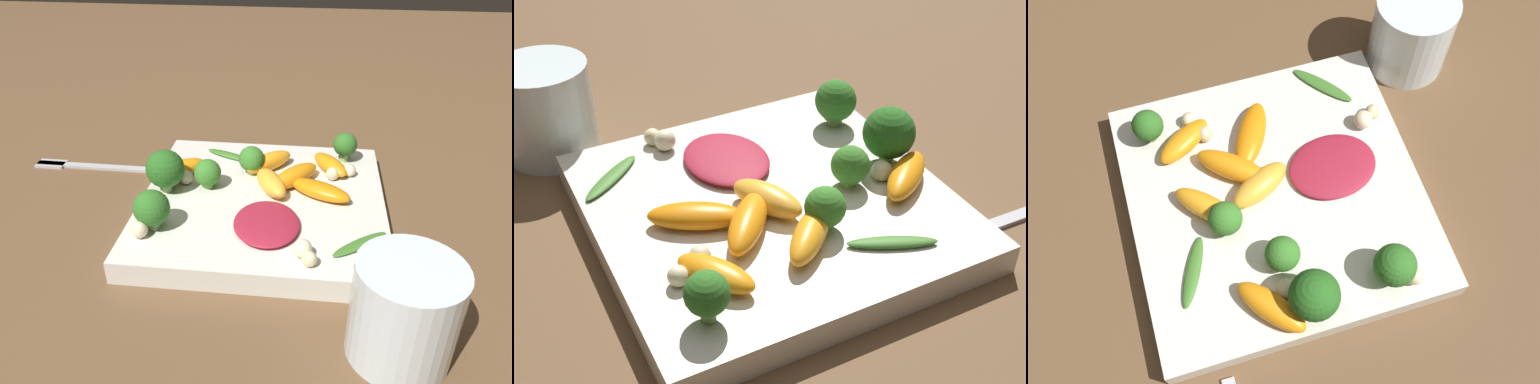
{
  "view_description": "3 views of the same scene",
  "coord_description": "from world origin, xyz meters",
  "views": [
    {
      "loc": [
        -0.47,
        -0.05,
        0.32
      ],
      "look_at": [
        -0.01,
        0.01,
        0.03
      ],
      "focal_mm": 35.0,
      "sensor_mm": 36.0,
      "label": 1
    },
    {
      "loc": [
        0.4,
        -0.2,
        0.36
      ],
      "look_at": [
        0.0,
        -0.0,
        0.03
      ],
      "focal_mm": 50.0,
      "sensor_mm": 36.0,
      "label": 2
    },
    {
      "loc": [
        0.06,
        0.23,
        0.52
      ],
      "look_at": [
        -0.01,
        0.0,
        0.03
      ],
      "focal_mm": 42.0,
      "sensor_mm": 36.0,
      "label": 3
    }
  ],
  "objects": [
    {
      "name": "arugula_sprig_1",
      "position": [
        -0.08,
        -0.1,
        0.03
      ],
      "size": [
        0.05,
        0.06,
        0.0
      ],
      "color": "#3D7528",
      "rests_on": "plate"
    },
    {
      "name": "broccoli_floret_3",
      "position": [
        0.05,
        0.02,
        0.04
      ],
      "size": [
        0.03,
        0.03,
        0.04
      ],
      "color": "#84AD5B",
      "rests_on": "plate"
    },
    {
      "name": "orange_segment_2",
      "position": [
        0.04,
        0.1,
        0.03
      ],
      "size": [
        0.06,
        0.07,
        0.02
      ],
      "color": "orange",
      "rests_on": "plate"
    },
    {
      "name": "drinking_glass",
      "position": [
        -0.18,
        -0.13,
        0.04
      ],
      "size": [
        0.08,
        0.08,
        0.09
      ],
      "color": "silver",
      "rests_on": "ground_plane"
    },
    {
      "name": "broccoli_floret_0",
      "position": [
        -0.0,
        0.11,
        0.05
      ],
      "size": [
        0.04,
        0.04,
        0.05
      ],
      "color": "#84AD5B",
      "rests_on": "plate"
    },
    {
      "name": "orange_segment_4",
      "position": [
        0.07,
        -0.07,
        0.03
      ],
      "size": [
        0.06,
        0.05,
        0.02
      ],
      "color": "orange",
      "rests_on": "plate"
    },
    {
      "name": "ground_plane",
      "position": [
        0.0,
        0.0,
        0.0
      ],
      "size": [
        2.4,
        2.4,
        0.0
      ],
      "primitive_type": "plane",
      "color": "brown"
    },
    {
      "name": "broccoli_floret_2",
      "position": [
        0.1,
        -0.09,
        0.05
      ],
      "size": [
        0.03,
        0.03,
        0.04
      ],
      "color": "#84AD5B",
      "rests_on": "plate"
    },
    {
      "name": "broccoli_floret_4",
      "position": [
        0.01,
        0.07,
        0.04
      ],
      "size": [
        0.03,
        0.03,
        0.03
      ],
      "color": "#84AD5B",
      "rests_on": "plate"
    },
    {
      "name": "macadamia_nut_1",
      "position": [
        0.02,
        0.09,
        0.03
      ],
      "size": [
        0.02,
        0.02,
        0.02
      ],
      "color": "beige",
      "rests_on": "plate"
    },
    {
      "name": "macadamia_nut_3",
      "position": [
        -0.12,
        -0.05,
        0.03
      ],
      "size": [
        0.01,
        0.01,
        0.01
      ],
      "color": "beige",
      "rests_on": "plate"
    },
    {
      "name": "orange_segment_5",
      "position": [
        0.06,
        -0.0,
        0.04
      ],
      "size": [
        0.06,
        0.06,
        0.02
      ],
      "color": "orange",
      "rests_on": "plate"
    },
    {
      "name": "broccoli_floret_1",
      "position": [
        -0.07,
        0.1,
        0.05
      ],
      "size": [
        0.04,
        0.04,
        0.04
      ],
      "color": "#7A9E51",
      "rests_on": "plate"
    },
    {
      "name": "plate",
      "position": [
        0.0,
        0.0,
        0.01
      ],
      "size": [
        0.27,
        0.27,
        0.02
      ],
      "color": "silver",
      "rests_on": "ground_plane"
    },
    {
      "name": "orange_segment_1",
      "position": [
        0.01,
        -0.01,
        0.04
      ],
      "size": [
        0.07,
        0.05,
        0.02
      ],
      "color": "#FCAD33",
      "rests_on": "plate"
    },
    {
      "name": "macadamia_nut_4",
      "position": [
        -0.09,
        0.11,
        0.03
      ],
      "size": [
        0.02,
        0.02,
        0.02
      ],
      "color": "beige",
      "rests_on": "plate"
    },
    {
      "name": "arugula_sprig_0",
      "position": [
        0.09,
        0.05,
        0.03
      ],
      "size": [
        0.04,
        0.07,
        0.01
      ],
      "color": "#3D7528",
      "rests_on": "plate"
    },
    {
      "name": "macadamia_nut_2",
      "position": [
        0.05,
        -0.08,
        0.03
      ],
      "size": [
        0.02,
        0.02,
        0.02
      ],
      "color": "beige",
      "rests_on": "plate"
    },
    {
      "name": "radicchio_leaf_0",
      "position": [
        -0.06,
        -0.01,
        0.03
      ],
      "size": [
        0.09,
        0.07,
        0.01
      ],
      "color": "maroon",
      "rests_on": "plate"
    },
    {
      "name": "macadamia_nut_0",
      "position": [
        0.06,
        -0.1,
        0.03
      ],
      "size": [
        0.01,
        0.01,
        0.01
      ],
      "color": "beige",
      "rests_on": "plate"
    },
    {
      "name": "orange_segment_0",
      "position": [
        0.01,
        -0.06,
        0.03
      ],
      "size": [
        0.06,
        0.08,
        0.02
      ],
      "color": "orange",
      "rests_on": "plate"
    },
    {
      "name": "orange_segment_3",
      "position": [
        0.03,
        -0.03,
        0.04
      ],
      "size": [
        0.07,
        0.06,
        0.02
      ],
      "color": "orange",
      "rests_on": "plate"
    },
    {
      "name": "macadamia_nut_5",
      "position": [
        -0.1,
        -0.05,
        0.03
      ],
      "size": [
        0.02,
        0.02,
        0.02
      ],
      "color": "beige",
      "rests_on": "plate"
    }
  ]
}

